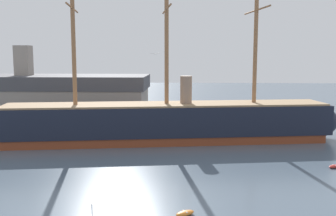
{
  "coord_description": "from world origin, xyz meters",
  "views": [
    {
      "loc": [
        -2.07,
        -16.35,
        15.23
      ],
      "look_at": [
        -4.45,
        38.17,
        7.9
      ],
      "focal_mm": 42.71,
      "sensor_mm": 36.0,
      "label": 1
    }
  ],
  "objects": [
    {
      "name": "dinghy_alongside_stern",
      "position": [
        18.13,
        37.02,
        0.21
      ],
      "size": [
        1.95,
        1.52,
        0.42
      ],
      "color": "#B22D28",
      "rests_on": "ground"
    },
    {
      "name": "motorboat_far_left",
      "position": [
        -29.84,
        56.1,
        0.45
      ],
      "size": [
        3.22,
        1.76,
        1.28
      ],
      "color": "#236670",
      "rests_on": "ground"
    },
    {
      "name": "tall_ship",
      "position": [
        -5.32,
        52.43,
        3.57
      ],
      "size": [
        67.98,
        17.98,
        32.8
      ],
      "color": "brown",
      "rests_on": "ground"
    },
    {
      "name": "dockside_warehouse_left",
      "position": [
        -35.47,
        70.34,
        5.34
      ],
      "size": [
        53.98,
        17.53,
        17.17
      ],
      "color": "#565659",
      "rests_on": "ground"
    },
    {
      "name": "dinghy_near_centre",
      "position": [
        -2.04,
        20.0,
        0.24
      ],
      "size": [
        2.13,
        1.84,
        0.47
      ],
      "color": "orange",
      "rests_on": "ground"
    },
    {
      "name": "seagull_in_flight",
      "position": [
        -5.82,
        32.8,
        15.33
      ],
      "size": [
        1.12,
        0.5,
        0.13
      ],
      "color": "silver"
    }
  ]
}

